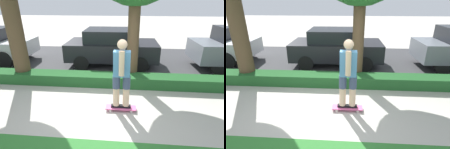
% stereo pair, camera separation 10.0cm
% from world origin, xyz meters
% --- Properties ---
extents(ground_plane, '(60.00, 60.00, 0.00)m').
position_xyz_m(ground_plane, '(0.00, 0.00, 0.00)').
color(ground_plane, '#ADA89E').
extents(street_asphalt, '(18.59, 5.00, 0.01)m').
position_xyz_m(street_asphalt, '(0.00, 4.20, 0.00)').
color(street_asphalt, '#38383A').
rests_on(street_asphalt, ground_plane).
extents(hedge_row, '(18.59, 0.60, 0.38)m').
position_xyz_m(hedge_row, '(0.00, 1.60, 0.19)').
color(hedge_row, '#1E5123').
rests_on(hedge_row, ground_plane).
extents(skateboard, '(0.80, 0.24, 0.09)m').
position_xyz_m(skateboard, '(0.46, 0.13, 0.07)').
color(skateboard, '#DB5B93').
rests_on(skateboard, ground_plane).
extents(skater_person, '(0.51, 0.46, 1.79)m').
position_xyz_m(skater_person, '(0.46, 0.13, 1.05)').
color(skater_person, black).
rests_on(skater_person, skateboard).
extents(parked_car_middle, '(3.86, 1.83, 1.57)m').
position_xyz_m(parked_car_middle, '(-0.10, 3.68, 0.81)').
color(parked_car_middle, black).
rests_on(parked_car_middle, ground_plane).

